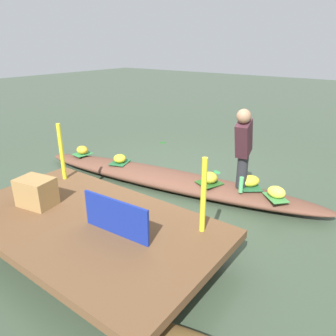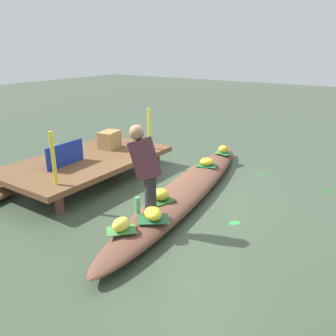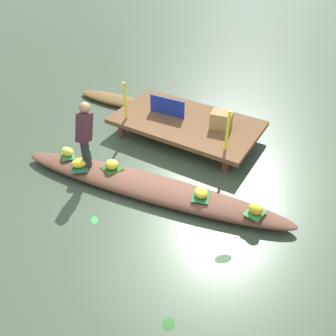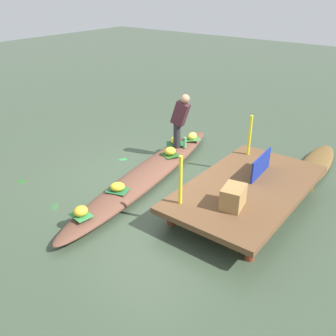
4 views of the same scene
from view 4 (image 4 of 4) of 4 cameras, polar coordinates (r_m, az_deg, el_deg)
name	(u,v)px [view 4 (image 4 of 4)]	position (r m, az deg, el deg)	size (l,w,h in m)	color
canal_water	(148,180)	(7.66, -3.10, -1.78)	(40.00, 40.00, 0.00)	#394935
dock_platform	(247,188)	(6.77, 11.99, -3.05)	(3.20, 1.80, 0.42)	brown
vendor_boat	(148,174)	(7.60, -3.13, -0.93)	(5.32, 0.72, 0.26)	brown
moored_boat	(316,165)	(8.68, 21.61, 0.47)	(2.43, 0.57, 0.17)	brown
leaf_mat_0	(81,215)	(6.24, -13.12, -7.04)	(0.34, 0.27, 0.01)	#338042
banana_bunch_0	(81,211)	(6.19, -13.20, -6.42)	(0.24, 0.21, 0.16)	gold
leaf_mat_1	(175,144)	(8.68, 1.15, 3.73)	(0.42, 0.30, 0.01)	#235C34
banana_bunch_1	(175,140)	(8.64, 1.15, 4.24)	(0.30, 0.23, 0.17)	yellow
leaf_mat_2	(170,155)	(8.12, 0.32, 2.04)	(0.34, 0.33, 0.01)	#27581F
banana_bunch_2	(170,151)	(8.08, 0.32, 2.60)	(0.24, 0.25, 0.18)	gold
leaf_mat_3	(192,139)	(8.94, 3.71, 4.41)	(0.36, 0.24, 0.01)	#3F8541
banana_bunch_3	(192,136)	(8.91, 3.73, 4.91)	(0.26, 0.18, 0.17)	#F9E449
leaf_mat_4	(118,190)	(6.82, -7.68, -3.38)	(0.37, 0.29, 0.01)	#226036
banana_bunch_4	(118,187)	(6.78, -7.71, -2.84)	(0.27, 0.22, 0.15)	yellow
vendor_person	(180,118)	(8.26, 1.87, 7.69)	(0.24, 0.45, 1.24)	#28282D
water_bottle	(185,142)	(8.46, 2.61, 3.94)	(0.06, 0.06, 0.24)	#57BA6E
market_banner	(261,165)	(7.06, 14.02, 0.44)	(0.85, 0.03, 0.41)	navy
railing_post_west	(250,135)	(7.78, 12.38, 4.90)	(0.06, 0.06, 0.85)	yellow
railing_post_east	(180,180)	(5.88, 1.92, -1.89)	(0.06, 0.06, 0.85)	yellow
produce_crate	(233,197)	(6.00, 9.92, -4.38)	(0.44, 0.32, 0.36)	#9F7945
drifting_plant_0	(21,181)	(8.15, -21.49, -1.90)	(0.18, 0.17, 0.01)	#265B24
drifting_plant_1	(54,206)	(7.08, -16.99, -5.63)	(0.27, 0.16, 0.01)	#325832
drifting_plant_2	(123,159)	(8.57, -6.89, 1.34)	(0.19, 0.12, 0.01)	#2F8A41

